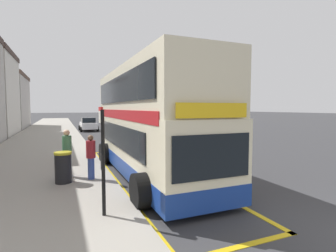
{
  "coord_description": "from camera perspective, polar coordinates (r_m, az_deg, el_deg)",
  "views": [
    {
      "loc": [
        -5.81,
        -2.87,
        2.78
      ],
      "look_at": [
        -0.81,
        9.06,
        1.87
      ],
      "focal_mm": 27.48,
      "sensor_mm": 36.0,
      "label": 1
    }
  ],
  "objects": [
    {
      "name": "pedestrian_further_back",
      "position": [
        9.97,
        -16.73,
        -6.24
      ],
      "size": [
        0.34,
        0.34,
        1.64
      ],
      "color": "#33478C",
      "rests_on": "pavement_near"
    },
    {
      "name": "parked_car_navy_kerbside",
      "position": [
        54.4,
        -13.64,
        1.81
      ],
      "size": [
        2.09,
        4.2,
        1.62
      ],
      "rotation": [
        0.0,
        0.0,
        0.03
      ],
      "color": "navy",
      "rests_on": "ground"
    },
    {
      "name": "parked_car_teal_across",
      "position": [
        34.57,
        -4.66,
        0.72
      ],
      "size": [
        2.09,
        4.2,
        1.62
      ],
      "rotation": [
        0.0,
        0.0,
        3.16
      ],
      "color": "#196066",
      "rests_on": "ground"
    },
    {
      "name": "pedestrian_waiting_near_sign",
      "position": [
        10.61,
        -21.48,
        -5.17
      ],
      "size": [
        0.34,
        0.34,
        1.81
      ],
      "color": "#33478C",
      "rests_on": "pavement_near"
    },
    {
      "name": "parked_car_grey_far",
      "position": [
        25.19,
        -2.38,
        -0.49
      ],
      "size": [
        2.09,
        4.2,
        1.62
      ],
      "rotation": [
        0.0,
        0.0,
        3.17
      ],
      "color": "slate",
      "rests_on": "ground"
    },
    {
      "name": "parked_car_white_ahead",
      "position": [
        32.77,
        -17.26,
        0.37
      ],
      "size": [
        2.09,
        4.2,
        1.62
      ],
      "rotation": [
        0.0,
        0.0,
        3.17
      ],
      "color": "silver",
      "rests_on": "ground"
    },
    {
      "name": "litter_bin",
      "position": [
        9.87,
        -22.23,
        -8.47
      ],
      "size": [
        0.59,
        0.59,
        1.1
      ],
      "color": "black",
      "rests_on": "pavement_near"
    },
    {
      "name": "bus_bay_markings",
      "position": [
        11.03,
        -4.81,
        -10.54
      ],
      "size": [
        2.93,
        12.46,
        0.01
      ],
      "color": "gold",
      "rests_on": "ground"
    },
    {
      "name": "pavement_near",
      "position": [
        35.0,
        -24.61,
        -0.79
      ],
      "size": [
        6.0,
        76.0,
        0.14
      ],
      "primitive_type": "cube",
      "color": "gray",
      "rests_on": "ground"
    },
    {
      "name": "double_decker_bus",
      "position": [
        10.81,
        -4.6,
        0.21
      ],
      "size": [
        3.18,
        10.06,
        4.4
      ],
      "color": "beige",
      "rests_on": "ground"
    },
    {
      "name": "bus_stop_sign",
      "position": [
        6.52,
        -14.31,
        -5.51
      ],
      "size": [
        0.09,
        0.51,
        2.66
      ],
      "color": "black",
      "rests_on": "pavement_near"
    },
    {
      "name": "ground_plane",
      "position": [
        35.46,
        -13.23,
        -0.59
      ],
      "size": [
        260.0,
        260.0,
        0.0
      ],
      "primitive_type": "plane",
      "color": "#333335"
    }
  ]
}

